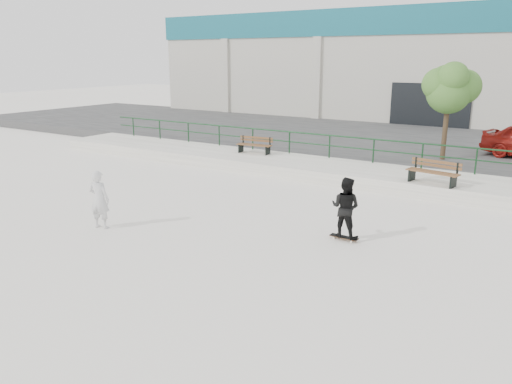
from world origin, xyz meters
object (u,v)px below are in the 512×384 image
Objects in this scene: tree at (450,87)px; bench_left at (255,145)px; standing_skater at (345,207)px; seated_skater at (99,200)px; bench_right at (433,172)px; skateboard at (344,237)px.

bench_left is at bearing -157.41° from tree.
standing_skater is 6.95m from seated_skater.
bench_right is 11.17m from seated_skater.
tree reaches higher than bench_right.
tree is 5.25× the size of skateboard.
skateboard is at bearing -50.70° from bench_left.
bench_right is at bearing 82.68° from skateboard.
standing_skater is (-0.27, -10.36, -2.68)m from tree.
bench_left is 10.06m from seated_skater.
tree reaches higher than standing_skater.
skateboard is at bearing 91.10° from standing_skater.
skateboard is 0.46× the size of seated_skater.
bench_right is 1.13× the size of standing_skater.
bench_left is 8.77m from tree.
seated_skater is (-6.34, -2.84, 0.78)m from skateboard.
skateboard is 6.99m from seated_skater.
standing_skater is at bearing -89.29° from bench_right.
skateboard is 0.48× the size of standing_skater.
standing_skater reaches higher than seated_skater.
standing_skater is at bearing 92.23° from skateboard.
seated_skater is (-7.29, -8.47, -0.06)m from bench_right.
seated_skater reaches higher than skateboard.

